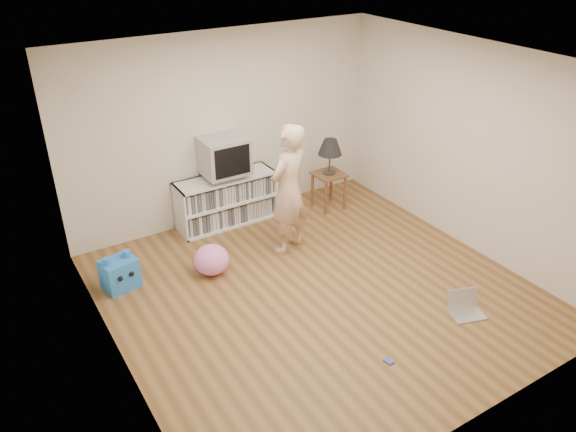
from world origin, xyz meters
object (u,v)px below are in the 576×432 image
(side_table, at_px, (329,182))
(dvd_deck, at_px, (225,175))
(table_lamp, at_px, (330,148))
(plush_pink, at_px, (211,260))
(plush_blue, at_px, (120,273))
(laptop, at_px, (465,307))
(crt_tv, at_px, (224,155))
(person, at_px, (289,190))
(media_unit, at_px, (226,200))

(side_table, bearing_deg, dvd_deck, 165.94)
(side_table, bearing_deg, table_lamp, 180.00)
(plush_pink, bearing_deg, plush_blue, 164.07)
(laptop, bearing_deg, side_table, 103.92)
(crt_tv, distance_m, plush_blue, 2.07)
(dvd_deck, xyz_separation_m, side_table, (1.48, -0.37, -0.32))
(person, bearing_deg, side_table, -170.01)
(media_unit, height_order, dvd_deck, dvd_deck)
(media_unit, relative_size, plush_blue, 3.16)
(media_unit, distance_m, table_lamp, 1.64)
(plush_blue, bearing_deg, table_lamp, -3.96)
(media_unit, distance_m, plush_blue, 1.91)
(dvd_deck, distance_m, plush_blue, 1.97)
(table_lamp, bearing_deg, plush_blue, -173.42)
(laptop, bearing_deg, table_lamp, 103.92)
(laptop, height_order, plush_pink, plush_pink)
(media_unit, bearing_deg, side_table, -14.63)
(dvd_deck, height_order, plush_blue, dvd_deck)
(side_table, height_order, laptop, side_table)
(side_table, distance_m, laptop, 2.85)
(side_table, xyz_separation_m, laptop, (-0.18, -2.82, -0.35))
(person, xyz_separation_m, laptop, (0.93, -2.15, -0.78))
(person, bearing_deg, dvd_deck, -92.12)
(media_unit, xyz_separation_m, person, (0.36, -1.06, 0.50))
(crt_tv, height_order, plush_pink, crt_tv)
(plush_pink, bearing_deg, crt_tv, 55.07)
(laptop, xyz_separation_m, plush_blue, (-3.04, 2.45, 0.12))
(crt_tv, bearing_deg, plush_blue, -157.05)
(media_unit, height_order, crt_tv, crt_tv)
(crt_tv, bearing_deg, laptop, -67.87)
(side_table, height_order, person, person)
(person, distance_m, plush_blue, 2.23)
(crt_tv, xyz_separation_m, table_lamp, (1.48, -0.37, -0.08))
(table_lamp, xyz_separation_m, plush_pink, (-2.20, -0.66, -0.76))
(table_lamp, height_order, plush_blue, table_lamp)
(side_table, xyz_separation_m, person, (-1.11, -0.68, 0.43))
(side_table, distance_m, plush_blue, 3.25)
(plush_pink, bearing_deg, media_unit, 55.56)
(dvd_deck, xyz_separation_m, table_lamp, (1.48, -0.37, 0.21))
(person, bearing_deg, table_lamp, -170.01)
(laptop, bearing_deg, dvd_deck, 129.67)
(table_lamp, bearing_deg, media_unit, 165.37)
(side_table, distance_m, plush_pink, 2.31)
(media_unit, bearing_deg, dvd_deck, -90.00)
(plush_blue, bearing_deg, crt_tv, 12.42)
(media_unit, xyz_separation_m, plush_blue, (-1.74, -0.76, -0.16))
(table_lamp, xyz_separation_m, plush_blue, (-3.22, -0.37, -0.75))
(crt_tv, xyz_separation_m, plush_pink, (-0.72, -1.03, -0.84))
(dvd_deck, xyz_separation_m, plush_pink, (-0.72, -1.03, -0.55))
(media_unit, xyz_separation_m, side_table, (1.48, -0.39, 0.07))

